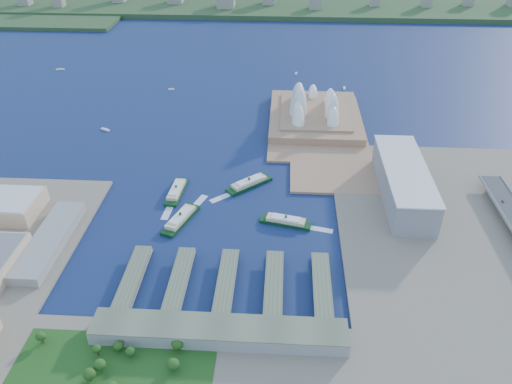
# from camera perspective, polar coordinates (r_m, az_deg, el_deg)

# --- Properties ---
(ground) EXTENTS (3000.00, 3000.00, 0.00)m
(ground) POSITION_cam_1_polar(r_m,az_deg,el_deg) (510.79, -4.01, -4.85)
(ground) COLOR #0E1B44
(ground) RESTS_ON ground
(east_land) EXTENTS (240.00, 500.00, 3.00)m
(east_land) POSITION_cam_1_polar(r_m,az_deg,el_deg) (501.37, 23.93, -8.84)
(east_land) COLOR gray
(east_land) RESTS_ON ground
(peninsula) EXTENTS (135.00, 220.00, 3.00)m
(peninsula) POSITION_cam_1_polar(r_m,az_deg,el_deg) (730.77, 6.93, 7.53)
(peninsula) COLOR #9D7456
(peninsula) RESTS_ON ground
(far_shore) EXTENTS (2200.00, 260.00, 12.00)m
(far_shore) POSITION_cam_1_polar(r_m,az_deg,el_deg) (1414.48, 1.03, 20.45)
(far_shore) COLOR #2D4926
(far_shore) RESTS_ON ground
(opera_house) EXTENTS (134.00, 180.00, 58.00)m
(opera_house) POSITION_cam_1_polar(r_m,az_deg,el_deg) (736.57, 6.83, 10.34)
(opera_house) COLOR white
(opera_house) RESTS_ON peninsula
(toaster_building) EXTENTS (45.00, 155.00, 35.00)m
(toaster_building) POSITION_cam_1_polar(r_m,az_deg,el_deg) (577.51, 16.49, 1.09)
(toaster_building) COLOR gray
(toaster_building) RESTS_ON east_land
(ferry_wharves) EXTENTS (184.00, 90.00, 9.30)m
(ferry_wharves) POSITION_cam_1_polar(r_m,az_deg,el_deg) (449.70, -3.39, -10.31)
(ferry_wharves) COLOR #565F47
(ferry_wharves) RESTS_ON ground
(terminal_building) EXTENTS (200.00, 28.00, 12.00)m
(terminal_building) POSITION_cam_1_polar(r_m,az_deg,el_deg) (405.13, -4.23, -15.68)
(terminal_building) COLOR gray
(terminal_building) RESTS_ON south_land
(ferry_a) EXTENTS (18.26, 57.20, 10.65)m
(ferry_a) POSITION_cam_1_polar(r_m,az_deg,el_deg) (576.48, -9.09, 0.30)
(ferry_a) COLOR #0D3616
(ferry_a) RESTS_ON ground
(ferry_b) EXTENTS (53.73, 50.28, 11.10)m
(ferry_b) POSITION_cam_1_polar(r_m,az_deg,el_deg) (582.69, -0.79, 1.17)
(ferry_b) COLOR #0D3616
(ferry_b) RESTS_ON ground
(ferry_c) EXTENTS (33.73, 60.28, 11.09)m
(ferry_c) POSITION_cam_1_polar(r_m,az_deg,el_deg) (530.19, -8.63, -2.85)
(ferry_c) COLOR #0D3616
(ferry_c) RESTS_ON ground
(ferry_d) EXTENTS (55.53, 25.29, 10.18)m
(ferry_d) POSITION_cam_1_polar(r_m,az_deg,el_deg) (522.41, 3.43, -3.15)
(ferry_d) COLOR #0D3616
(ferry_d) RESTS_ON ground
(boat_a) EXTENTS (14.59, 9.74, 2.80)m
(boat_a) POSITION_cam_1_polar(r_m,az_deg,el_deg) (746.75, -16.85, 6.87)
(boat_a) COLOR white
(boat_a) RESTS_ON ground
(boat_b) EXTENTS (10.20, 4.91, 2.64)m
(boat_b) POSITION_cam_1_polar(r_m,az_deg,el_deg) (869.10, -9.67, 11.52)
(boat_b) COLOR white
(boat_b) RESTS_ON ground
(boat_c) EXTENTS (4.73, 13.17, 2.91)m
(boat_c) POSITION_cam_1_polar(r_m,az_deg,el_deg) (874.66, 10.05, 11.63)
(boat_c) COLOR white
(boat_c) RESTS_ON ground
(boat_d) EXTENTS (15.31, 5.92, 2.52)m
(boat_d) POSITION_cam_1_polar(r_m,az_deg,el_deg) (1018.06, -21.48, 12.93)
(boat_d) COLOR white
(boat_d) RESTS_ON ground
(boat_e) EXTENTS (4.92, 10.82, 2.56)m
(boat_e) POSITION_cam_1_polar(r_m,az_deg,el_deg) (933.85, 4.60, 13.39)
(boat_e) COLOR white
(boat_e) RESTS_ON ground
(car_c) EXTENTS (1.90, 4.67, 1.36)m
(car_c) POSITION_cam_1_polar(r_m,az_deg,el_deg) (592.29, 26.39, -0.96)
(car_c) COLOR slate
(car_c) RESTS_ON expressway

